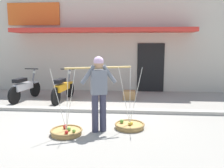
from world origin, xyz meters
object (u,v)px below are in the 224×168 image
object	(u,v)px
motorcycle_nearest_shop	(25,88)
wooden_crate	(129,95)
fruit_basket_left_side	(66,131)
motorcycle_second_in_row	(63,88)
fruit_basket_right_side	(130,125)
fruit_vendor	(99,89)

from	to	relation	value
motorcycle_nearest_shop	wooden_crate	world-z (taller)	motorcycle_nearest_shop
fruit_basket_left_side	motorcycle_second_in_row	xyz separation A→B (m)	(-0.96, 3.08, 0.38)
fruit_basket_right_side	wooden_crate	size ratio (longest dim) A/B	3.30
fruit_basket_left_side	fruit_basket_right_side	bearing A→B (deg)	20.67
wooden_crate	fruit_vendor	bearing A→B (deg)	-100.97
motorcycle_second_in_row	wooden_crate	size ratio (longest dim) A/B	4.13
fruit_vendor	motorcycle_nearest_shop	size ratio (longest dim) A/B	0.94
fruit_basket_right_side	motorcycle_nearest_shop	size ratio (longest dim) A/B	0.80
fruit_vendor	fruit_basket_right_side	bearing A→B (deg)	20.68
fruit_basket_left_side	motorcycle_nearest_shop	xyz separation A→B (m)	(-2.34, 3.11, 0.38)
fruit_basket_left_side	wooden_crate	xyz separation A→B (m)	(1.32, 3.54, 0.09)
motorcycle_nearest_shop	wooden_crate	distance (m)	3.70
fruit_basket_left_side	fruit_basket_right_side	size ratio (longest dim) A/B	1.00
fruit_vendor	motorcycle_second_in_row	world-z (taller)	fruit_vendor
fruit_vendor	motorcycle_second_in_row	size ratio (longest dim) A/B	0.93
motorcycle_second_in_row	wooden_crate	bearing A→B (deg)	11.29
fruit_vendor	fruit_basket_left_side	bearing A→B (deg)	-159.34
fruit_basket_left_side	wooden_crate	size ratio (longest dim) A/B	3.30
fruit_vendor	wooden_crate	distance (m)	3.44
fruit_basket_right_side	motorcycle_second_in_row	distance (m)	3.49
motorcycle_nearest_shop	motorcycle_second_in_row	world-z (taller)	same
wooden_crate	motorcycle_second_in_row	bearing A→B (deg)	-168.71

